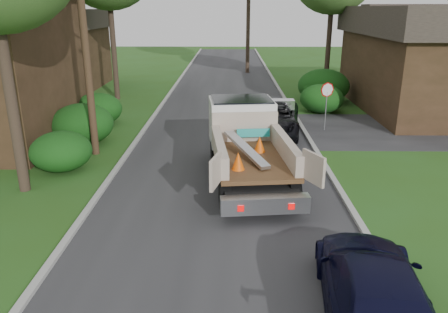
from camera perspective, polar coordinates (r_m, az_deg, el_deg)
ground at (r=14.22m, az=-0.51°, el=-6.13°), size 120.00×120.00×0.00m
road at (r=23.66m, az=0.02°, el=4.17°), size 8.00×90.00×0.02m
curb_left at (r=24.04m, az=-9.83°, el=4.27°), size 0.20×90.00×0.12m
curb_right at (r=23.94m, az=9.90°, el=4.21°), size 0.20×90.00×0.12m
stop_sign at (r=22.82m, az=13.28°, el=7.69°), size 0.71×0.32×2.48m
utility_pole at (r=18.79m, az=-17.81°, el=15.47°), size 2.42×1.25×10.00m
house_left_far at (r=37.62m, az=-21.34°, el=13.13°), size 7.56×7.56×6.00m
house_right at (r=29.87m, az=26.50°, el=11.48°), size 9.72×12.96×6.20m
hedge_left_a at (r=17.94m, az=-20.51°, el=0.65°), size 2.34×2.34×1.53m
hedge_left_b at (r=21.15m, az=-18.05°, el=4.06°), size 2.86×2.86×1.87m
hedge_left_c at (r=24.50m, az=-16.18°, el=5.98°), size 2.60×2.60×1.70m
hedge_right_a at (r=26.96m, az=12.63°, el=7.39°), size 2.60×2.60×1.70m
hedge_right_b at (r=29.94m, az=12.87°, el=8.99°), size 3.38×3.38×2.21m
flatbed_truck at (r=16.43m, az=2.80°, el=2.65°), size 3.55×7.16×2.62m
black_pickup at (r=21.99m, az=6.25°, el=5.06°), size 3.38×6.05×1.60m
navy_suv at (r=9.50m, az=18.97°, el=-16.07°), size 2.62×5.21×1.45m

